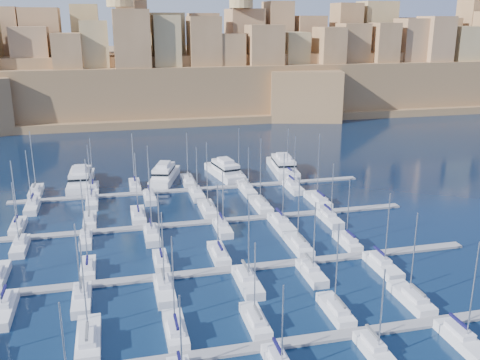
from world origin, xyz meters
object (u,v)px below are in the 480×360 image
object	(u,v)px
motor_yacht_a	(81,179)
motor_yacht_d	(283,166)
sailboat_2	(176,330)
sailboat_4	(336,310)
motor_yacht_c	(225,170)
motor_yacht_b	(164,174)

from	to	relation	value
motor_yacht_a	motor_yacht_d	world-z (taller)	same
sailboat_2	motor_yacht_d	size ratio (longest dim) A/B	0.74
sailboat_4	motor_yacht_a	distance (m)	80.13
motor_yacht_a	motor_yacht_d	size ratio (longest dim) A/B	0.97
sailboat_4	motor_yacht_c	world-z (taller)	sailboat_4
motor_yacht_b	motor_yacht_a	bearing A→B (deg)	177.66
sailboat_2	motor_yacht_b	xyz separation A→B (m)	(5.78, 70.03, 0.98)
motor_yacht_a	sailboat_2	bearing A→B (deg)	-78.29
motor_yacht_b	motor_yacht_d	xyz separation A→B (m)	(31.92, 0.97, -0.00)
sailboat_2	motor_yacht_d	distance (m)	80.39
motor_yacht_b	motor_yacht_c	xyz separation A→B (m)	(15.78, 0.22, -0.00)
motor_yacht_b	motor_yacht_c	distance (m)	15.78
sailboat_2	motor_yacht_c	xyz separation A→B (m)	(21.56, 70.25, 0.98)
sailboat_2	sailboat_4	distance (m)	22.32
sailboat_4	sailboat_2	bearing A→B (deg)	179.48
motor_yacht_c	motor_yacht_d	size ratio (longest dim) A/B	0.93
sailboat_4	motor_yacht_c	bearing A→B (deg)	90.61
sailboat_4	motor_yacht_a	size ratio (longest dim) A/B	0.75
motor_yacht_c	sailboat_2	bearing A→B (deg)	-107.06
sailboat_4	motor_yacht_a	bearing A→B (deg)	117.51
motor_yacht_d	motor_yacht_a	bearing A→B (deg)	-179.86
sailboat_4	motor_yacht_b	size ratio (longest dim) A/B	0.80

